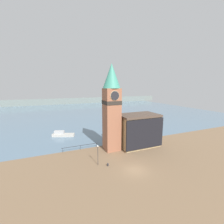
% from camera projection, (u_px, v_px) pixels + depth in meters
% --- Properties ---
extents(ground_plane, '(160.00, 160.00, 0.00)m').
position_uv_depth(ground_plane, '(135.00, 170.00, 27.90)').
color(ground_plane, brown).
extents(water, '(160.00, 120.00, 0.00)m').
position_uv_depth(water, '(74.00, 111.00, 94.65)').
color(water, slate).
rests_on(water, ground_plane).
extents(far_shoreline, '(180.00, 3.00, 5.00)m').
position_uv_depth(far_shoreline, '(67.00, 101.00, 130.57)').
color(far_shoreline, slate).
rests_on(far_shoreline, water).
extents(pier_railing, '(8.88, 0.08, 1.09)m').
position_uv_depth(pier_railing, '(80.00, 146.00, 36.82)').
color(pier_railing, '#232328').
rests_on(pier_railing, ground_plane).
extents(clock_tower, '(4.11, 4.11, 20.59)m').
position_uv_depth(clock_tower, '(112.00, 106.00, 35.38)').
color(clock_tower, '#935B42').
rests_on(clock_tower, ground_plane).
extents(pier_building, '(10.36, 6.57, 8.39)m').
position_uv_depth(pier_building, '(138.00, 130.00, 38.86)').
color(pier_building, tan).
rests_on(pier_building, ground_plane).
extents(boat_near, '(6.83, 3.83, 1.82)m').
position_uv_depth(boat_near, '(62.00, 134.00, 46.59)').
color(boat_near, '#B7B2A8').
rests_on(boat_near, water).
extents(mooring_bollard_near, '(0.31, 0.31, 0.63)m').
position_uv_depth(mooring_bollard_near, '(108.00, 164.00, 29.35)').
color(mooring_bollard_near, '#2D2D33').
rests_on(mooring_bollard_near, ground_plane).
extents(lamp_post, '(0.32, 0.32, 4.09)m').
position_uv_depth(lamp_post, '(98.00, 151.00, 29.38)').
color(lamp_post, '#2D2D33').
rests_on(lamp_post, ground_plane).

